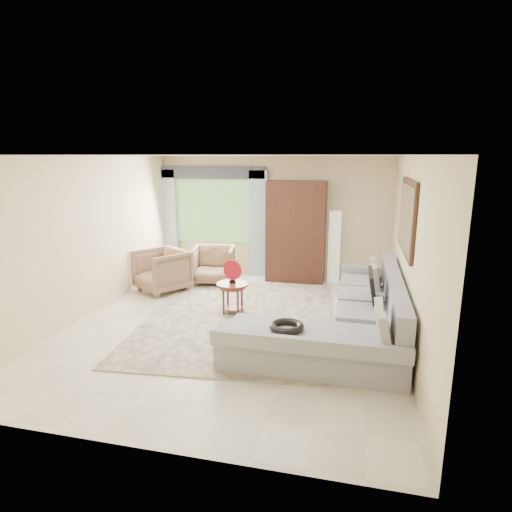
% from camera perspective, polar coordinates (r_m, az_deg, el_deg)
% --- Properties ---
extents(ground, '(6.00, 6.00, 0.00)m').
position_cam_1_polar(ground, '(6.81, -2.76, -9.18)').
color(ground, silver).
rests_on(ground, ground).
extents(area_rug, '(3.35, 4.25, 0.02)m').
position_cam_1_polar(area_rug, '(7.08, -2.13, -8.21)').
color(area_rug, '#C0B197').
rests_on(area_rug, ground).
extents(sectional_sofa, '(2.30, 3.46, 0.90)m').
position_cam_1_polar(sectional_sofa, '(6.31, 12.69, -8.61)').
color(sectional_sofa, '#92959A').
rests_on(sectional_sofa, ground).
extents(tv_screen, '(0.14, 0.74, 0.48)m').
position_cam_1_polar(tv_screen, '(6.47, 15.30, -4.09)').
color(tv_screen, black).
rests_on(tv_screen, sectional_sofa).
extents(garden_hose, '(0.43, 0.43, 0.09)m').
position_cam_1_polar(garden_hose, '(5.34, 4.12, -9.37)').
color(garden_hose, black).
rests_on(garden_hose, sectional_sofa).
extents(coffee_table, '(0.53, 0.53, 0.53)m').
position_cam_1_polar(coffee_table, '(7.20, -3.12, -5.56)').
color(coffee_table, '#532416').
rests_on(coffee_table, ground).
extents(red_disc, '(0.33, 0.11, 0.34)m').
position_cam_1_polar(red_disc, '(7.06, -3.17, -1.85)').
color(red_disc, '#A1101C').
rests_on(red_disc, coffee_table).
extents(armchair_left, '(1.23, 1.24, 0.82)m').
position_cam_1_polar(armchair_left, '(8.55, -12.44, -1.90)').
color(armchair_left, '#966E51').
rests_on(armchair_left, ground).
extents(armchair_right, '(0.96, 0.98, 0.77)m').
position_cam_1_polar(armchair_right, '(8.92, -5.68, -1.19)').
color(armchair_right, '#816146').
rests_on(armchair_right, ground).
extents(potted_plant, '(0.53, 0.47, 0.57)m').
position_cam_1_polar(potted_plant, '(9.78, -10.30, -0.66)').
color(potted_plant, '#999999').
rests_on(potted_plant, ground).
extents(armoire, '(1.20, 0.55, 2.10)m').
position_cam_1_polar(armoire, '(8.99, 5.36, 3.26)').
color(armoire, black).
rests_on(armoire, ground).
extents(floor_lamp, '(0.24, 0.24, 1.50)m').
position_cam_1_polar(floor_lamp, '(9.03, 10.40, 1.20)').
color(floor_lamp, silver).
rests_on(floor_lamp, ground).
extents(window, '(1.80, 0.04, 1.40)m').
position_cam_1_polar(window, '(9.62, -5.72, 6.01)').
color(window, '#669E59').
rests_on(window, wall_back).
extents(curtain_left, '(0.40, 0.08, 2.30)m').
position_cam_1_polar(curtain_left, '(9.96, -11.60, 4.60)').
color(curtain_left, '#9EB7CC').
rests_on(curtain_left, ground).
extents(curtain_right, '(0.40, 0.08, 2.30)m').
position_cam_1_polar(curtain_right, '(9.28, 0.29, 4.25)').
color(curtain_right, '#9EB7CC').
rests_on(curtain_right, ground).
extents(valance, '(2.40, 0.12, 0.26)m').
position_cam_1_polar(valance, '(9.48, -5.98, 11.06)').
color(valance, '#1E232D').
rests_on(valance, wall_back).
extents(wall_mirror, '(0.05, 1.70, 1.05)m').
position_cam_1_polar(wall_mirror, '(6.49, 19.45, 4.99)').
color(wall_mirror, black).
rests_on(wall_mirror, wall_right).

